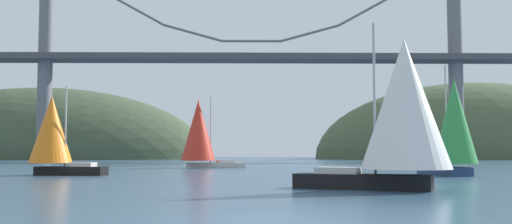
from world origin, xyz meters
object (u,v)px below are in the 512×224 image
object	(u,v)px
sailboat_green_sail	(454,126)
sailboat_scarlet_sail	(200,132)
sailboat_orange_sail	(53,133)
sailboat_white_mainsail	(402,109)

from	to	relation	value
sailboat_green_sail	sailboat_scarlet_sail	bearing A→B (deg)	135.71
sailboat_orange_sail	sailboat_scarlet_sail	bearing A→B (deg)	62.41
sailboat_orange_sail	sailboat_scarlet_sail	distance (m)	23.27
sailboat_orange_sail	sailboat_scarlet_sail	world-z (taller)	sailboat_scarlet_sail
sailboat_green_sail	sailboat_orange_sail	world-z (taller)	sailboat_green_sail
sailboat_scarlet_sail	sailboat_white_mainsail	bearing A→B (deg)	-70.62
sailboat_green_sail	sailboat_white_mainsail	xyz separation A→B (m)	(-9.02, -17.44, 0.09)
sailboat_green_sail	sailboat_white_mainsail	distance (m)	19.63
sailboat_green_sail	sailboat_orange_sail	xyz separation A→B (m)	(-33.84, 1.89, -0.60)
sailboat_green_sail	sailboat_scarlet_sail	distance (m)	32.22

